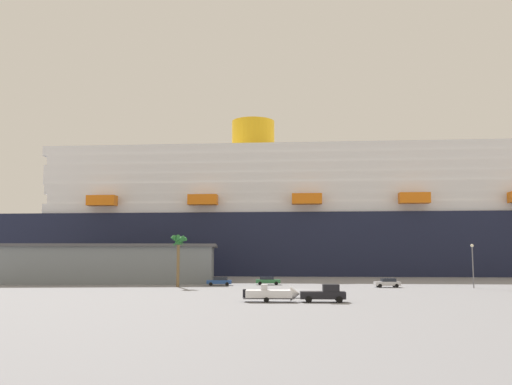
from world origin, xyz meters
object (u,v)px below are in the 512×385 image
cruise_ship (355,222)px  small_boat_on_trailer (275,294)px  street_lamp (473,259)px  parked_car_blue_suv (220,281)px  parked_car_silver_sedan (387,283)px  parked_car_green_wagon (268,280)px  palm_tree (178,246)px  pickup_truck (325,294)px

cruise_ship → small_boat_on_trailer: cruise_ship is taller
cruise_ship → street_lamp: cruise_ship is taller
small_boat_on_trailer → parked_car_blue_suv: small_boat_on_trailer is taller
parked_car_silver_sedan → parked_car_green_wagon: bearing=159.4°
cruise_ship → palm_tree: cruise_ship is taller
pickup_truck → parked_car_green_wagon: 40.11m
parked_car_green_wagon → parked_car_silver_sedan: (21.55, -8.12, -0.00)m
parked_car_silver_sedan → parked_car_blue_suv: (-30.74, 5.34, -0.00)m
cruise_ship → parked_car_silver_sedan: cruise_ship is taller
cruise_ship → pickup_truck: (-19.42, -96.53, -14.41)m
small_boat_on_trailer → street_lamp: (35.61, 29.35, 4.10)m
street_lamp → parked_car_silver_sedan: 15.47m
palm_tree → parked_car_green_wagon: 19.30m
street_lamp → parked_car_green_wagon: 37.89m
small_boat_on_trailer → street_lamp: bearing=39.5°
pickup_truck → street_lamp: size_ratio=0.73×
cruise_ship → pickup_truck: cruise_ship is taller
cruise_ship → parked_car_green_wagon: (-26.36, -57.02, -14.62)m
pickup_truck → street_lamp: (29.38, 29.56, 4.02)m
parked_car_silver_sedan → pickup_truck: bearing=-115.0°
parked_car_green_wagon → small_boat_on_trailer: bearing=-89.0°
street_lamp → parked_car_silver_sedan: bearing=172.9°
cruise_ship → small_boat_on_trailer: (-25.65, -96.32, -14.49)m
pickup_truck → parked_car_blue_suv: 40.11m
parked_car_green_wagon → parked_car_blue_suv: (-9.18, -2.78, -0.00)m
parked_car_green_wagon → pickup_truck: bearing=-80.0°
palm_tree → parked_car_green_wagon: size_ratio=1.97×
pickup_truck → parked_car_blue_suv: (-16.13, 36.73, -0.21)m
small_boat_on_trailer → parked_car_green_wagon: size_ratio=1.67×
small_boat_on_trailer → parked_car_blue_suv: size_ratio=1.70×
street_lamp → parked_car_green_wagon: street_lamp is taller
cruise_ship → street_lamp: 68.50m
parked_car_blue_suv → parked_car_silver_sedan: bearing=-9.9°
parked_car_silver_sedan → street_lamp: bearing=-7.1°
street_lamp → parked_car_blue_suv: street_lamp is taller
cruise_ship → street_lamp: bearing=-81.5°
cruise_ship → palm_tree: size_ratio=25.77×
pickup_truck → parked_car_green_wagon: (-6.94, 39.51, -0.21)m
small_boat_on_trailer → parked_car_blue_suv: bearing=105.2°
pickup_truck → parked_car_green_wagon: bearing=100.0°
parked_car_green_wagon → parked_car_blue_suv: 9.59m
cruise_ship → pickup_truck: size_ratio=43.17×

